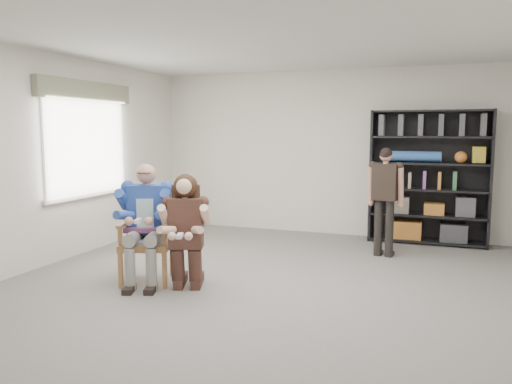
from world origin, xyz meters
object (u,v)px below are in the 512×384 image
at_px(seated_man, 146,223).
at_px(kneeling_woman, 186,234).
at_px(armchair, 147,237).
at_px(bookshelf, 429,178).
at_px(standing_man, 385,202).

relative_size(seated_man, kneeling_woman, 1.09).
relative_size(armchair, kneeling_woman, 0.84).
distance_m(bookshelf, standing_man, 1.25).
bearing_deg(bookshelf, kneeling_woman, -125.63).
bearing_deg(armchair, standing_man, 22.28).
relative_size(seated_man, standing_man, 0.91).
xyz_separation_m(seated_man, standing_man, (2.48, 2.22, 0.07)).
relative_size(seated_man, bookshelf, 0.67).
height_order(armchair, seated_man, seated_man).
bearing_deg(kneeling_woman, armchair, 148.74).
bearing_deg(kneeling_woman, bookshelf, 34.81).
distance_m(armchair, bookshelf, 4.52).
bearing_deg(seated_man, standing_man, 22.28).
height_order(kneeling_woman, standing_man, standing_man).
xyz_separation_m(seated_man, bookshelf, (3.04, 3.31, 0.34)).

